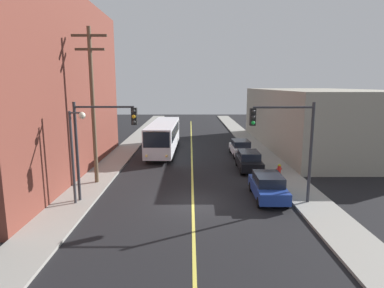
% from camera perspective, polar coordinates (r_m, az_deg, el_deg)
% --- Properties ---
extents(ground_plane, '(120.00, 120.00, 0.00)m').
position_cam_1_polar(ground_plane, '(20.23, 0.15, -10.28)').
color(ground_plane, black).
extents(sidewalk_left, '(2.50, 90.00, 0.15)m').
position_cam_1_polar(sidewalk_left, '(30.61, -13.73, -3.27)').
color(sidewalk_left, gray).
rests_on(sidewalk_left, ground).
extents(sidewalk_right, '(2.50, 90.00, 0.15)m').
position_cam_1_polar(sidewalk_right, '(30.69, 13.68, -3.24)').
color(sidewalk_right, gray).
rests_on(sidewalk_right, ground).
extents(lane_stripe_center, '(0.16, 60.00, 0.01)m').
position_cam_1_polar(lane_stripe_center, '(34.67, -0.06, -1.50)').
color(lane_stripe_center, '#D8CC4C').
rests_on(lane_stripe_center, ground).
extents(building_left_brick, '(10.00, 23.23, 13.97)m').
position_cam_1_polar(building_left_brick, '(28.79, -28.28, 8.85)').
color(building_left_brick, brown).
rests_on(building_left_brick, ground).
extents(building_right_warehouse, '(12.00, 25.32, 6.59)m').
position_cam_1_polar(building_right_warehouse, '(40.18, 21.12, 4.19)').
color(building_right_warehouse, gray).
rests_on(building_right_warehouse, ground).
extents(city_bus, '(2.88, 12.21, 3.20)m').
position_cam_1_polar(city_bus, '(34.69, -4.99, 1.51)').
color(city_bus, silver).
rests_on(city_bus, ground).
extents(parked_car_blue, '(1.91, 4.44, 1.62)m').
position_cam_1_polar(parked_car_blue, '(21.17, 13.16, -7.21)').
color(parked_car_blue, navy).
rests_on(parked_car_blue, ground).
extents(parked_car_black, '(1.89, 4.43, 1.62)m').
position_cam_1_polar(parked_car_black, '(27.85, 9.91, -2.85)').
color(parked_car_black, black).
rests_on(parked_car_black, ground).
extents(parked_car_white, '(1.87, 4.42, 1.62)m').
position_cam_1_polar(parked_car_white, '(33.27, 8.52, -0.66)').
color(parked_car_white, silver).
rests_on(parked_car_white, ground).
extents(utility_pole_near, '(2.40, 0.28, 10.84)m').
position_cam_1_polar(utility_pole_near, '(23.87, -17.03, 7.40)').
color(utility_pole_near, brown).
rests_on(utility_pole_near, sidewalk_left).
extents(traffic_signal_left_corner, '(3.75, 0.48, 6.00)m').
position_cam_1_polar(traffic_signal_left_corner, '(20.00, -15.55, 1.85)').
color(traffic_signal_left_corner, '#2D2D33').
rests_on(traffic_signal_left_corner, sidewalk_left).
extents(traffic_signal_right_corner, '(3.75, 0.48, 6.00)m').
position_cam_1_polar(traffic_signal_right_corner, '(19.71, 16.11, 1.70)').
color(traffic_signal_right_corner, '#2D2D33').
rests_on(traffic_signal_right_corner, sidewalk_right).
extents(street_lamp_left, '(0.98, 0.40, 5.50)m').
position_cam_1_polar(street_lamp_left, '(20.04, -19.75, 0.01)').
color(street_lamp_left, '#38383D').
rests_on(street_lamp_left, sidewalk_left).
extents(fire_hydrant, '(0.44, 0.26, 0.84)m').
position_cam_1_polar(fire_hydrant, '(26.56, 15.03, -4.28)').
color(fire_hydrant, red).
rests_on(fire_hydrant, sidewalk_right).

